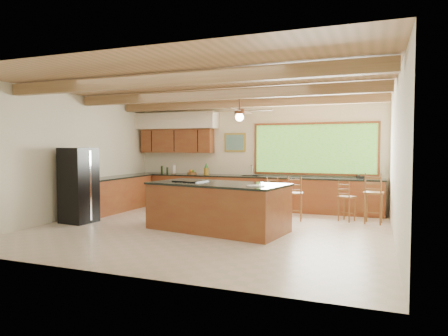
% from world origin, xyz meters
% --- Properties ---
extents(ground, '(7.20, 7.20, 0.00)m').
position_xyz_m(ground, '(0.00, 0.00, 0.00)').
color(ground, beige).
rests_on(ground, ground).
extents(room_shell, '(7.27, 6.54, 3.02)m').
position_xyz_m(room_shell, '(-0.17, 0.65, 2.21)').
color(room_shell, silver).
rests_on(room_shell, ground).
extents(counter_run, '(7.12, 3.10, 1.26)m').
position_xyz_m(counter_run, '(-0.82, 2.52, 0.46)').
color(counter_run, brown).
rests_on(counter_run, ground).
extents(island, '(3.00, 1.79, 1.00)m').
position_xyz_m(island, '(0.22, -0.08, 0.49)').
color(island, brown).
rests_on(island, ground).
extents(refrigerator, '(0.73, 0.71, 1.70)m').
position_xyz_m(refrigerator, '(-3.05, -0.41, 0.85)').
color(refrigerator, black).
rests_on(refrigerator, ground).
extents(bar_stool_a, '(0.43, 0.43, 1.06)m').
position_xyz_m(bar_stool_a, '(1.50, 1.54, 0.63)').
color(bar_stool_a, brown).
rests_on(bar_stool_a, ground).
extents(bar_stool_b, '(0.44, 0.44, 0.95)m').
position_xyz_m(bar_stool_b, '(0.73, 2.40, 0.56)').
color(bar_stool_b, brown).
rests_on(bar_stool_b, ground).
extents(bar_stool_c, '(0.44, 0.45, 0.94)m').
position_xyz_m(bar_stool_c, '(2.65, 1.86, 0.56)').
color(bar_stool_c, brown).
rests_on(bar_stool_c, ground).
extents(bar_stool_d, '(0.44, 0.44, 1.15)m').
position_xyz_m(bar_stool_d, '(3.23, 1.76, 0.68)').
color(bar_stool_d, brown).
rests_on(bar_stool_d, ground).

